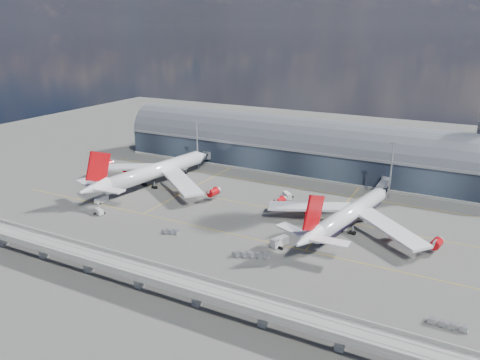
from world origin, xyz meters
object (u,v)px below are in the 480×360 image
at_px(service_truck_1, 99,211).
at_px(cargo_train_2, 447,325).
at_px(service_truck_5, 287,196).
at_px(cargo_train_1, 251,255).
at_px(airliner_left, 151,172).
at_px(service_truck_4, 362,217).
at_px(floodlight_mast_left, 197,143).
at_px(service_truck_2, 336,226).
at_px(airliner_right, 348,216).
at_px(cargo_train_0, 171,232).
at_px(service_truck_0, 102,200).
at_px(service_truck_3, 280,242).
at_px(floodlight_mast_right, 391,169).

relative_size(service_truck_1, cargo_train_2, 0.48).
relative_size(service_truck_5, cargo_train_1, 0.45).
bearing_deg(service_truck_5, airliner_left, 147.69).
xyz_separation_m(airliner_left, service_truck_4, (99.02, 5.77, -5.65)).
distance_m(floodlight_mast_left, service_truck_2, 99.91).
xyz_separation_m(airliner_right, cargo_train_0, (-56.55, -33.81, -4.99)).
bearing_deg(service_truck_1, cargo_train_0, -70.51).
relative_size(floodlight_mast_left, service_truck_4, 5.82).
distance_m(floodlight_mast_left, service_truck_0, 64.84).
relative_size(service_truck_1, cargo_train_1, 0.38).
bearing_deg(airliner_left, service_truck_0, -92.30).
relative_size(airliner_right, cargo_train_2, 7.08).
relative_size(service_truck_1, cargo_train_0, 0.69).
height_order(service_truck_3, cargo_train_1, service_truck_3).
xyz_separation_m(floodlight_mast_right, airliner_right, (-7.08, -41.69, -7.86)).
distance_m(airliner_right, cargo_train_1, 43.05).
bearing_deg(cargo_train_0, cargo_train_1, -76.32).
xyz_separation_m(floodlight_mast_left, airliner_right, (92.92, -41.69, -7.86)).
distance_m(service_truck_4, service_truck_5, 36.34).
height_order(service_truck_2, cargo_train_2, service_truck_2).
distance_m(airliner_left, cargo_train_1, 85.91).
relative_size(service_truck_0, cargo_train_2, 0.65).
bearing_deg(service_truck_0, service_truck_5, 34.94).
bearing_deg(service_truck_1, airliner_right, -48.61).
xyz_separation_m(service_truck_0, cargo_train_0, (45.40, -12.47, -0.56)).
relative_size(airliner_left, service_truck_4, 18.02).
height_order(airliner_right, service_truck_5, airliner_right).
distance_m(service_truck_3, cargo_train_2, 60.36).
distance_m(cargo_train_1, cargo_train_2, 61.94).
height_order(floodlight_mast_right, cargo_train_2, floodlight_mast_right).
distance_m(airliner_right, service_truck_5, 38.92).
bearing_deg(airliner_left, service_truck_1, -76.46).
height_order(cargo_train_0, cargo_train_1, cargo_train_1).
bearing_deg(service_truck_2, service_truck_0, 89.56).
bearing_deg(cargo_train_1, service_truck_2, -8.70).
bearing_deg(service_truck_0, airliner_right, 15.51).
bearing_deg(service_truck_1, service_truck_3, -61.83).
height_order(service_truck_1, service_truck_2, service_truck_2).
distance_m(service_truck_0, cargo_train_0, 47.08).
bearing_deg(service_truck_4, airliner_left, -176.79).
height_order(airliner_left, service_truck_0, airliner_left).
bearing_deg(floodlight_mast_left, cargo_train_0, -64.28).
distance_m(service_truck_3, service_truck_4, 41.69).
xyz_separation_m(service_truck_5, cargo_train_2, (71.42, -67.96, -0.54)).
bearing_deg(service_truck_0, floodlight_mast_left, 85.54).
distance_m(service_truck_0, cargo_train_1, 81.14).
bearing_deg(cargo_train_2, service_truck_5, 47.08).
bearing_deg(service_truck_4, service_truck_0, -162.29).
bearing_deg(service_truck_3, airliner_left, -177.88).
distance_m(airliner_right, cargo_train_0, 66.07).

